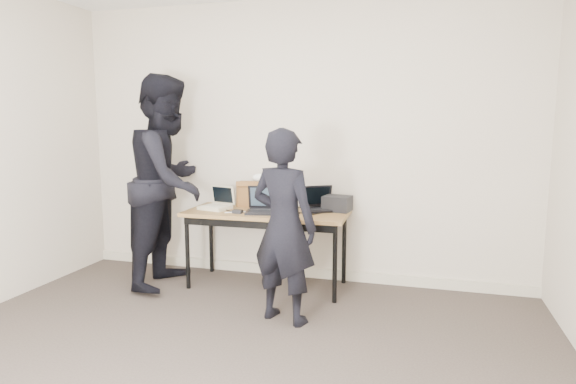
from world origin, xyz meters
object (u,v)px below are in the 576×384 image
at_px(desk, 266,217).
at_px(leather_satchel, 256,193).
at_px(laptop_beige, 217,204).
at_px(person_observer, 169,181).
at_px(equipment_box, 337,203).
at_px(laptop_center, 264,206).
at_px(person_typist, 284,226).
at_px(laptop_right, 319,205).

relative_size(desk, leather_satchel, 4.04).
relative_size(laptop_beige, person_observer, 0.16).
relative_size(equipment_box, person_observer, 0.12).
bearing_deg(leather_satchel, laptop_center, -63.46).
distance_m(desk, leather_satchel, 0.34).
distance_m(desk, laptop_center, 0.12).
height_order(leather_satchel, person_typist, person_typist).
height_order(equipment_box, person_typist, person_typist).
xyz_separation_m(laptop_center, laptop_right, (0.47, 0.24, -0.00)).
bearing_deg(person_typist, equipment_box, -89.60).
bearing_deg(laptop_right, person_observer, 163.05).
xyz_separation_m(desk, person_typist, (0.38, -0.72, 0.09)).
relative_size(laptop_center, person_typist, 0.24).
xyz_separation_m(desk, laptop_right, (0.46, 0.19, 0.11)).
bearing_deg(laptop_center, desk, 66.63).
height_order(laptop_beige, person_observer, person_observer).
xyz_separation_m(laptop_right, person_observer, (-1.37, -0.34, 0.22)).
bearing_deg(desk, leather_satchel, 127.62).
xyz_separation_m(desk, person_observer, (-0.92, -0.15, 0.33)).
bearing_deg(equipment_box, laptop_beige, -170.32).
relative_size(desk, laptop_beige, 4.71).
distance_m(person_typist, person_observer, 1.43).
distance_m(laptop_beige, laptop_center, 0.49).
bearing_deg(laptop_beige, equipment_box, 24.24).
distance_m(laptop_beige, laptop_right, 0.97).
relative_size(person_typist, person_observer, 0.76).
relative_size(laptop_beige, laptop_right, 0.77).
bearing_deg(equipment_box, desk, -163.05).
relative_size(equipment_box, person_typist, 0.16).
height_order(desk, laptop_right, laptop_right).
bearing_deg(equipment_box, leather_satchel, 177.47).
relative_size(laptop_right, equipment_box, 1.69).
bearing_deg(desk, laptop_center, -102.50).
bearing_deg(desk, laptop_beige, 179.39).
xyz_separation_m(leather_satchel, equipment_box, (0.81, -0.04, -0.06)).
bearing_deg(person_observer, laptop_right, -78.62).
relative_size(desk, person_typist, 1.01).
height_order(laptop_center, person_typist, person_typist).
xyz_separation_m(desk, equipment_box, (0.63, 0.19, 0.13)).
height_order(laptop_beige, laptop_center, laptop_center).
bearing_deg(person_typist, person_observer, -7.75).
relative_size(desk, laptop_center, 4.21).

